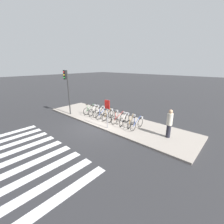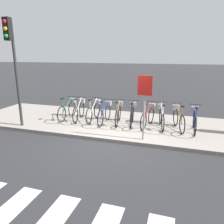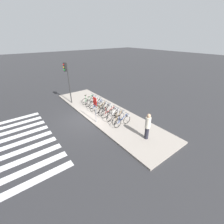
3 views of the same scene
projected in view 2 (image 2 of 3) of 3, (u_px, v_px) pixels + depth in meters
name	position (u px, v px, depth m)	size (l,w,h in m)	color
ground_plane	(113.00, 143.00, 7.06)	(120.00, 120.00, 0.00)	#2D2D30
sidewalk	(126.00, 125.00, 8.71)	(13.05, 3.59, 0.12)	#9E9389
parked_bicycle_0	(68.00, 109.00, 9.23)	(0.46, 1.57, 0.96)	black
parked_bicycle_1	(79.00, 109.00, 9.11)	(0.46, 1.55, 0.96)	black
parked_bicycle_2	(94.00, 110.00, 8.98)	(0.46, 1.57, 0.96)	black
parked_bicycle_3	(105.00, 112.00, 8.66)	(0.46, 1.57, 0.96)	black
parked_bicycle_4	(118.00, 113.00, 8.58)	(0.46, 1.55, 0.96)	black
parked_bicycle_5	(132.00, 114.00, 8.43)	(0.46, 1.56, 0.96)	black
parked_bicycle_6	(148.00, 115.00, 8.25)	(0.46, 1.55, 0.96)	black
parked_bicycle_7	(162.00, 116.00, 8.11)	(0.47, 1.55, 0.96)	black
parked_bicycle_8	(178.00, 117.00, 7.96)	(0.57, 1.52, 0.96)	black
parked_bicycle_9	(195.00, 119.00, 7.73)	(0.46, 1.57, 0.96)	black
traffic_light	(12.00, 51.00, 7.64)	(0.24, 0.40, 3.86)	#2D2D2D
sign_post	(145.00, 97.00, 6.67)	(0.44, 0.07, 2.05)	#99999E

